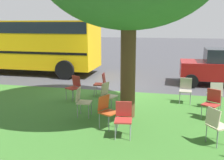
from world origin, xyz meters
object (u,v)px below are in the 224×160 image
chair_0 (216,123)px  chair_3 (101,82)px  chair_2 (82,100)px  chair_5 (212,102)px  chair_4 (123,116)px  chair_8 (108,94)px  chair_1 (186,88)px  parked_car (224,67)px  school_bus (7,41)px  chair_7 (74,86)px  chair_9 (107,109)px  chair_10 (215,93)px

chair_0 → chair_3: bearing=-43.7°
chair_2 → chair_5: size_ratio=1.00×
chair_4 → chair_2: bearing=-38.0°
chair_8 → chair_0: bearing=147.2°
chair_3 → chair_8: same height
chair_1 → parked_car: bearing=-119.7°
chair_4 → school_bus: bearing=-42.1°
chair_7 → parked_car: (-5.75, -3.61, 0.32)m
chair_4 → chair_7: (2.33, -2.78, 0.00)m
chair_9 → chair_8: bearing=-77.6°
parked_car → chair_5: bearing=76.4°
chair_0 → school_bus: school_bus is taller
chair_3 → chair_9: size_ratio=1.00×
chair_0 → chair_9: (2.69, -0.43, 0.00)m
chair_9 → school_bus: size_ratio=0.08×
chair_1 → chair_8: bearing=27.2°
chair_0 → chair_7: size_ratio=1.00×
chair_4 → parked_car: bearing=-118.1°
chair_0 → chair_5: (-0.15, -1.76, 0.00)m
chair_7 → chair_3: bearing=-137.5°
chair_3 → chair_7: size_ratio=1.00×
chair_5 → chair_7: size_ratio=1.00×
parked_car → school_bus: (11.45, -0.88, 0.92)m
chair_0 → chair_3: same height
chair_4 → chair_10: bearing=-131.6°
chair_4 → chair_5: same height
chair_0 → chair_8: (3.03, -1.95, 0.00)m
chair_3 → chair_4: (-1.51, 3.53, 0.00)m
chair_3 → parked_car: bearing=-149.9°
chair_9 → chair_10: bearing=-141.9°
chair_5 → school_bus: size_ratio=0.08×
chair_5 → school_bus: (10.34, -5.48, 1.24)m
chair_1 → parked_car: (-1.79, -3.13, 0.32)m
chair_0 → chair_7: same height
chair_5 → chair_1: bearing=-65.4°
parked_car → chair_2: bearing=47.0°
chair_0 → school_bus: bearing=-35.4°
chair_1 → school_bus: 10.54m
chair_10 → chair_5: bearing=77.1°
chair_1 → chair_5: (-0.67, 1.47, 0.00)m
chair_5 → chair_10: same height
chair_2 → chair_1: bearing=-145.7°
chair_0 → chair_4: bearing=0.7°
chair_3 → chair_10: size_ratio=1.00×
chair_2 → chair_4: (-1.47, 1.15, 0.00)m
chair_3 → chair_5: bearing=155.5°
school_bus → chair_9: bearing=137.8°
school_bus → chair_5: bearing=152.1°
chair_3 → school_bus: size_ratio=0.08×
chair_10 → chair_8: bearing=14.7°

